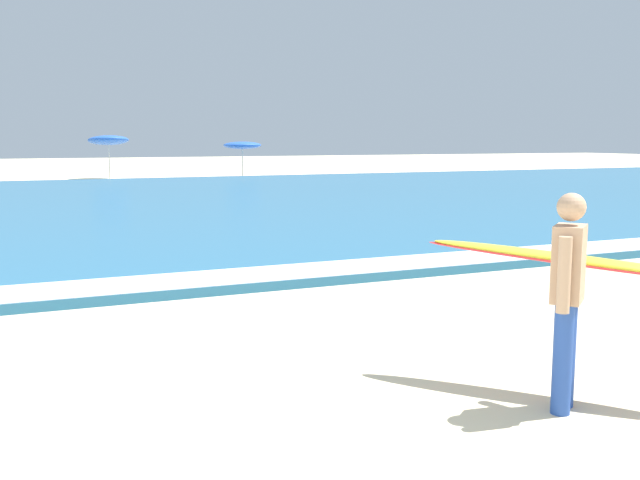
# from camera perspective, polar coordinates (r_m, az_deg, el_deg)

# --- Properties ---
(sea) EXTENTS (120.00, 28.00, 0.14)m
(sea) POSITION_cam_1_polar(r_m,az_deg,el_deg) (23.51, -21.35, 2.42)
(sea) COLOR teal
(sea) RESTS_ON ground
(surf_foam) EXTENTS (120.00, 1.18, 0.01)m
(surf_foam) POSITION_cam_1_polar(r_m,az_deg,el_deg) (10.24, -17.77, -3.60)
(surf_foam) COLOR white
(surf_foam) RESTS_ON sea
(surfer_with_board) EXTENTS (1.88, 2.18, 1.73)m
(surfer_with_board) POSITION_cam_1_polar(r_m,az_deg,el_deg) (6.17, 19.29, -2.81)
(surfer_with_board) COLOR #284CA3
(surfer_with_board) RESTS_ON ground
(beach_umbrella_2) EXTENTS (2.11, 2.14, 2.38)m
(beach_umbrella_2) POSITION_cam_1_polar(r_m,az_deg,el_deg) (40.12, -16.37, 7.57)
(beach_umbrella_2) COLOR beige
(beach_umbrella_2) RESTS_ON ground
(beach_umbrella_3) EXTENTS (2.10, 2.10, 1.98)m
(beach_umbrella_3) POSITION_cam_1_polar(r_m,az_deg,el_deg) (40.56, -6.16, 7.44)
(beach_umbrella_3) COLOR beige
(beach_umbrella_3) RESTS_ON ground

